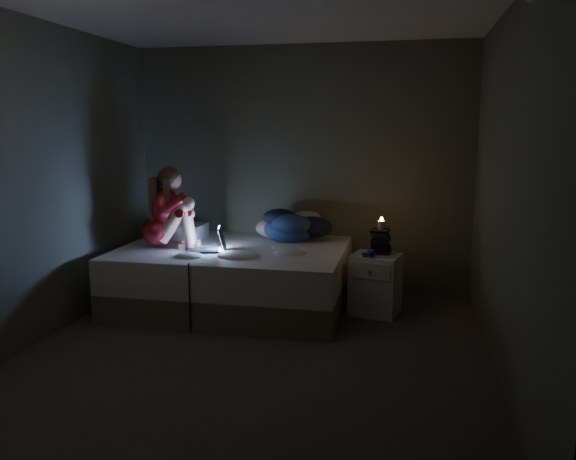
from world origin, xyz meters
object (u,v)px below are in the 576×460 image
(laptop, at_px, (206,239))
(phone, at_px, (367,255))
(bed, at_px, (234,276))
(woman, at_px, (157,207))
(nightstand, at_px, (375,284))
(candle, at_px, (381,224))

(laptop, bearing_deg, phone, -7.75)
(bed, bearing_deg, woman, -165.98)
(nightstand, bearing_deg, bed, -166.03)
(woman, distance_m, phone, 2.05)
(bed, relative_size, candle, 26.97)
(laptop, distance_m, candle, 1.65)
(bed, xyz_separation_m, phone, (1.30, -0.03, 0.28))
(phone, bearing_deg, bed, 153.95)
(nightstand, bearing_deg, laptop, -157.32)
(bed, xyz_separation_m, laptop, (-0.19, -0.25, 0.42))
(woman, bearing_deg, nightstand, -8.68)
(candle, xyz_separation_m, phone, (-0.12, -0.15, -0.27))
(woman, height_order, phone, woman)
(nightstand, xyz_separation_m, phone, (-0.08, -0.07, 0.29))
(bed, height_order, phone, bed)
(bed, relative_size, woman, 2.74)
(bed, distance_m, nightstand, 1.38)
(phone, bearing_deg, laptop, 163.58)
(bed, relative_size, nightstand, 3.78)
(bed, bearing_deg, phone, -1.51)
(laptop, xyz_separation_m, candle, (1.60, 0.36, 0.13))
(woman, distance_m, laptop, 0.58)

